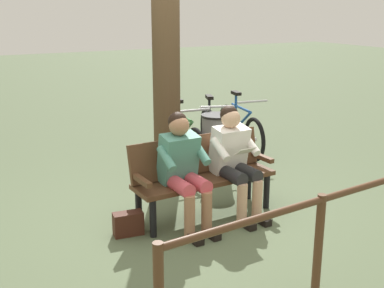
{
  "coord_description": "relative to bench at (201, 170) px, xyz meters",
  "views": [
    {
      "loc": [
        2.43,
        4.49,
        2.24
      ],
      "look_at": [
        -0.11,
        -0.15,
        0.75
      ],
      "focal_mm": 46.09,
      "sensor_mm": 36.0,
      "label": 1
    }
  ],
  "objects": [
    {
      "name": "ground_plane",
      "position": [
        0.11,
        -0.07,
        -0.51
      ],
      "size": [
        40.0,
        40.0,
        0.0
      ],
      "primitive_type": "plane",
      "color": "#566647"
    },
    {
      "name": "bench",
      "position": [
        0.0,
        0.0,
        0.0
      ],
      "size": [
        1.62,
        0.53,
        0.87
      ],
      "rotation": [
        0.0,
        0.0,
        0.03
      ],
      "color": "#51331E",
      "rests_on": "ground"
    },
    {
      "name": "person_reading",
      "position": [
        -0.32,
        0.15,
        0.16
      ],
      "size": [
        0.5,
        0.77,
        1.2
      ],
      "rotation": [
        0.0,
        0.0,
        0.03
      ],
      "color": "white",
      "rests_on": "ground"
    },
    {
      "name": "person_companion",
      "position": [
        0.31,
        0.17,
        0.16
      ],
      "size": [
        0.5,
        0.77,
        1.2
      ],
      "rotation": [
        0.0,
        0.0,
        0.03
      ],
      "color": "#4C8C7A",
      "rests_on": "ground"
    },
    {
      "name": "handbag",
      "position": [
        0.91,
        0.11,
        -0.39
      ],
      "size": [
        0.32,
        0.18,
        0.24
      ],
      "primitive_type": "cube",
      "rotation": [
        0.0,
        0.0,
        -0.14
      ],
      "color": "#3F1E14",
      "rests_on": "ground"
    },
    {
      "name": "tree_trunk",
      "position": [
        -0.11,
        -1.07,
        1.36
      ],
      "size": [
        0.34,
        0.34,
        3.73
      ],
      "primitive_type": "cylinder",
      "color": "#4C3823",
      "rests_on": "ground"
    },
    {
      "name": "litter_bin",
      "position": [
        -0.81,
        -1.01,
        -0.08
      ],
      "size": [
        0.41,
        0.41,
        0.85
      ],
      "color": "slate",
      "rests_on": "ground"
    },
    {
      "name": "bicycle_silver",
      "position": [
        -1.73,
        -1.8,
        -0.15
      ],
      "size": [
        0.48,
        1.67,
        0.94
      ],
      "rotation": [
        0.0,
        0.0,
        1.4
      ],
      "color": "black",
      "rests_on": "ground"
    },
    {
      "name": "bicycle_orange",
      "position": [
        -1.15,
        -1.71,
        -0.15
      ],
      "size": [
        0.69,
        1.6,
        0.94
      ],
      "rotation": [
        0.0,
        0.0,
        1.22
      ],
      "color": "black",
      "rests_on": "ground"
    },
    {
      "name": "bicycle_red",
      "position": [
        -0.65,
        -1.68,
        -0.15
      ],
      "size": [
        0.48,
        1.68,
        0.94
      ],
      "rotation": [
        0.0,
        0.0,
        1.46
      ],
      "color": "black",
      "rests_on": "ground"
    },
    {
      "name": "railing_fence",
      "position": [
        -0.02,
        1.82,
        0.08
      ],
      "size": [
        2.95,
        0.3,
        0.85
      ],
      "rotation": [
        0.0,
        0.0,
        0.08
      ],
      "color": "#51331E",
      "rests_on": "ground"
    }
  ]
}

